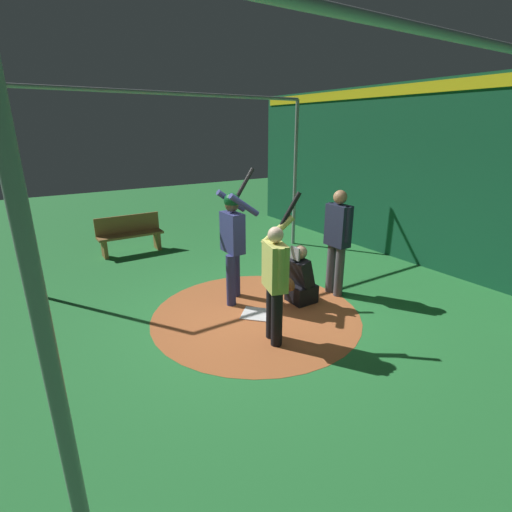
# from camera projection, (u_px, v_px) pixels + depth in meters

# --- Properties ---
(ground_plane) EXTENTS (27.12, 27.12, 0.00)m
(ground_plane) POSITION_uv_depth(u_px,v_px,m) (256.00, 314.00, 5.79)
(ground_plane) COLOR #287A38
(dirt_circle) EXTENTS (3.17, 3.17, 0.01)m
(dirt_circle) POSITION_uv_depth(u_px,v_px,m) (256.00, 314.00, 5.79)
(dirt_circle) COLOR #B76033
(dirt_circle) RESTS_ON ground
(home_plate) EXTENTS (0.59, 0.59, 0.01)m
(home_plate) POSITION_uv_depth(u_px,v_px,m) (256.00, 314.00, 5.78)
(home_plate) COLOR white
(home_plate) RESTS_ON dirt_circle
(batter) EXTENTS (0.68, 0.49, 2.12)m
(batter) POSITION_uv_depth(u_px,v_px,m) (233.00, 237.00, 5.94)
(batter) COLOR navy
(batter) RESTS_ON ground
(catcher) EXTENTS (0.58, 0.40, 0.97)m
(catcher) POSITION_uv_depth(u_px,v_px,m) (300.00, 280.00, 6.08)
(catcher) COLOR black
(catcher) RESTS_ON ground
(umpire) EXTENTS (0.22, 0.49, 1.78)m
(umpire) POSITION_uv_depth(u_px,v_px,m) (337.00, 237.00, 6.21)
(umpire) COLOR #4C4C51
(umpire) RESTS_ON ground
(visitor) EXTENTS (0.62, 0.51, 1.96)m
(visitor) POSITION_uv_depth(u_px,v_px,m) (275.00, 278.00, 4.79)
(visitor) COLOR black
(visitor) RESTS_ON ground
(back_wall) EXTENTS (0.22, 11.12, 3.58)m
(back_wall) POSITION_uv_depth(u_px,v_px,m) (434.00, 177.00, 7.33)
(back_wall) COLOR #145133
(back_wall) RESTS_ON ground
(cage_frame) EXTENTS (5.69, 5.40, 3.34)m
(cage_frame) POSITION_uv_depth(u_px,v_px,m) (256.00, 160.00, 5.04)
(cage_frame) COLOR gray
(cage_frame) RESTS_ON ground
(bench) EXTENTS (1.43, 0.36, 0.85)m
(bench) POSITION_uv_depth(u_px,v_px,m) (130.00, 234.00, 8.53)
(bench) COLOR olive
(bench) RESTS_ON ground
(baseball_0) EXTENTS (0.07, 0.07, 0.07)m
(baseball_0) POSITION_uv_depth(u_px,v_px,m) (269.00, 316.00, 5.66)
(baseball_0) COLOR white
(baseball_0) RESTS_ON dirt_circle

